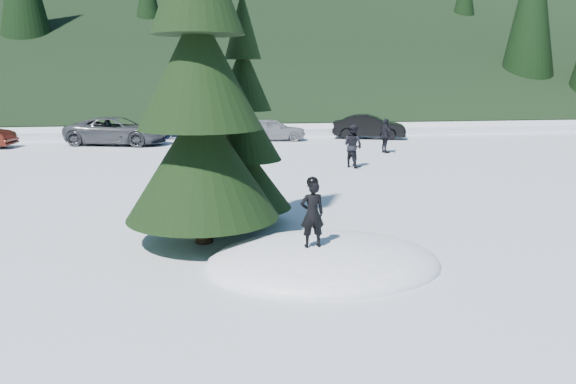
{
  "coord_description": "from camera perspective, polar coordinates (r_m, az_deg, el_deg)",
  "views": [
    {
      "loc": [
        -2.25,
        -9.84,
        3.5
      ],
      "look_at": [
        -0.44,
        1.51,
        1.1
      ],
      "focal_mm": 35.0,
      "sensor_mm": 36.0,
      "label": 1
    }
  ],
  "objects": [
    {
      "name": "ground",
      "position": [
        10.68,
        3.62,
        -7.36
      ],
      "size": [
        200.0,
        200.0,
        0.0
      ],
      "primitive_type": "plane",
      "color": "white",
      "rests_on": "ground"
    },
    {
      "name": "snow_mound",
      "position": [
        10.68,
        3.62,
        -7.36
      ],
      "size": [
        4.48,
        3.52,
        0.96
      ],
      "primitive_type": "ellipsoid",
      "color": "white",
      "rests_on": "ground"
    },
    {
      "name": "spruce_tall",
      "position": [
        11.64,
        -9.0,
        10.76
      ],
      "size": [
        3.2,
        3.2,
        8.6
      ],
      "color": "black",
      "rests_on": "ground"
    },
    {
      "name": "spruce_short",
      "position": [
        13.15,
        -4.47,
        5.66
      ],
      "size": [
        2.2,
        2.2,
        5.37
      ],
      "color": "black",
      "rests_on": "ground"
    },
    {
      "name": "child_skier",
      "position": [
        9.99,
        2.48,
        -2.23
      ],
      "size": [
        0.46,
        0.32,
        1.2
      ],
      "primitive_type": "imported",
      "rotation": [
        0.0,
        0.0,
        3.21
      ],
      "color": "black",
      "rests_on": "snow_mound"
    },
    {
      "name": "adult_0",
      "position": [
        21.78,
        6.61,
        4.67
      ],
      "size": [
        0.97,
        1.02,
        1.67
      ],
      "primitive_type": "imported",
      "rotation": [
        0.0,
        0.0,
        2.16
      ],
      "color": "black",
      "rests_on": "ground"
    },
    {
      "name": "adult_1",
      "position": [
        26.09,
        9.89,
        5.65
      ],
      "size": [
        0.54,
        0.98,
        1.57
      ],
      "primitive_type": "imported",
      "rotation": [
        0.0,
        0.0,
        1.75
      ],
      "color": "black",
      "rests_on": "ground"
    },
    {
      "name": "car_2",
      "position": [
        30.14,
        -16.95,
        5.97
      ],
      "size": [
        5.56,
        3.69,
        1.42
      ],
      "primitive_type": "imported",
      "rotation": [
        0.0,
        0.0,
        1.29
      ],
      "color": "#46484D",
      "rests_on": "ground"
    },
    {
      "name": "car_3",
      "position": [
        32.43,
        -9.69,
        6.66
      ],
      "size": [
        5.12,
        2.92,
        1.4
      ],
      "primitive_type": "imported",
      "rotation": [
        0.0,
        0.0,
        1.36
      ],
      "color": "black",
      "rests_on": "ground"
    },
    {
      "name": "car_4",
      "position": [
        30.7,
        -1.61,
        6.38
      ],
      "size": [
        3.72,
        1.81,
        1.22
      ],
      "primitive_type": "imported",
      "rotation": [
        0.0,
        0.0,
        1.47
      ],
      "color": "gray",
      "rests_on": "ground"
    },
    {
      "name": "car_5",
      "position": [
        31.98,
        8.26,
        6.58
      ],
      "size": [
        4.28,
        2.62,
        1.33
      ],
      "primitive_type": "imported",
      "rotation": [
        0.0,
        0.0,
        1.25
      ],
      "color": "black",
      "rests_on": "ground"
    }
  ]
}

